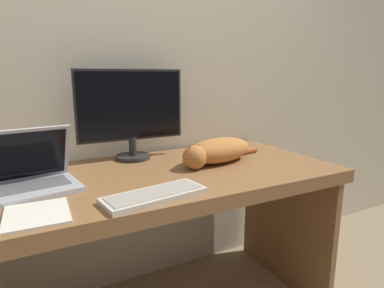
{
  "coord_description": "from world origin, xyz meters",
  "views": [
    {
      "loc": [
        -0.52,
        -0.91,
        1.2
      ],
      "look_at": [
        0.13,
        0.34,
        0.9
      ],
      "focal_mm": 30.0,
      "sensor_mm": 36.0,
      "label": 1
    }
  ],
  "objects_px": {
    "laptop": "(29,178)",
    "cat": "(217,150)",
    "monitor": "(131,111)",
    "external_keyboard": "(155,195)"
  },
  "relations": [
    {
      "from": "monitor",
      "to": "external_keyboard",
      "type": "relative_size",
      "value": 1.41
    },
    {
      "from": "laptop",
      "to": "cat",
      "type": "bearing_deg",
      "value": -8.37
    },
    {
      "from": "laptop",
      "to": "cat",
      "type": "height_order",
      "value": "laptop"
    },
    {
      "from": "monitor",
      "to": "laptop",
      "type": "height_order",
      "value": "monitor"
    },
    {
      "from": "laptop",
      "to": "cat",
      "type": "relative_size",
      "value": 0.7
    },
    {
      "from": "external_keyboard",
      "to": "cat",
      "type": "distance_m",
      "value": 0.53
    },
    {
      "from": "monitor",
      "to": "cat",
      "type": "relative_size",
      "value": 1.04
    },
    {
      "from": "laptop",
      "to": "monitor",
      "type": "bearing_deg",
      "value": 20.7
    },
    {
      "from": "monitor",
      "to": "external_keyboard",
      "type": "bearing_deg",
      "value": -99.74
    },
    {
      "from": "monitor",
      "to": "laptop",
      "type": "bearing_deg",
      "value": -150.25
    }
  ]
}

